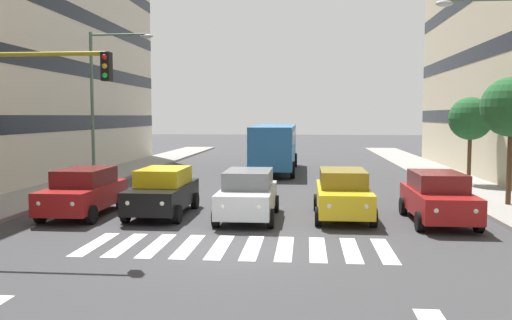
% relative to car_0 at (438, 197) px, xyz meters
% --- Properties ---
extents(ground_plane, '(180.00, 180.00, 0.00)m').
position_rel_car_0_xyz_m(ground_plane, '(6.40, 4.07, -0.89)').
color(ground_plane, '#38383A').
extents(building_right_block_0, '(10.53, 26.14, 16.14)m').
position_rel_car_0_xyz_m(building_right_block_0, '(23.27, -14.38, 7.19)').
color(building_right_block_0, beige).
rests_on(building_right_block_0, ground_plane).
extents(crosswalk_markings, '(8.55, 2.80, 0.01)m').
position_rel_car_0_xyz_m(crosswalk_markings, '(6.40, 4.07, -0.88)').
color(crosswalk_markings, silver).
rests_on(crosswalk_markings, ground_plane).
extents(car_0, '(2.02, 4.44, 1.72)m').
position_rel_car_0_xyz_m(car_0, '(0.00, 0.00, 0.00)').
color(car_0, maroon).
rests_on(car_0, ground_plane).
extents(car_1, '(2.02, 4.44, 1.72)m').
position_rel_car_0_xyz_m(car_1, '(3.17, -0.55, 0.00)').
color(car_1, gold).
rests_on(car_1, ground_plane).
extents(car_2, '(2.02, 4.44, 1.72)m').
position_rel_car_0_xyz_m(car_2, '(6.52, -0.07, 0.00)').
color(car_2, '#B2B7BC').
rests_on(car_2, ground_plane).
extents(car_3, '(2.02, 4.44, 1.72)m').
position_rel_car_0_xyz_m(car_3, '(9.71, -0.50, 0.00)').
color(car_3, black).
rests_on(car_3, ground_plane).
extents(car_4, '(2.02, 4.44, 1.72)m').
position_rel_car_0_xyz_m(car_4, '(12.57, -0.14, 0.00)').
color(car_4, maroon).
rests_on(car_4, ground_plane).
extents(bus_behind_traffic, '(2.78, 10.50, 3.00)m').
position_rel_car_0_xyz_m(bus_behind_traffic, '(6.52, -16.23, 0.97)').
color(bus_behind_traffic, '#286BAD').
rests_on(bus_behind_traffic, ground_plane).
extents(street_lamp_right, '(3.32, 0.28, 7.71)m').
position_rel_car_0_xyz_m(street_lamp_right, '(14.85, -7.95, 3.98)').
color(street_lamp_right, '#4C6B56').
rests_on(street_lamp_right, sidewalk_right).
extents(street_tree_1, '(2.35, 2.35, 5.02)m').
position_rel_car_0_xyz_m(street_tree_1, '(-3.50, -3.25, 3.09)').
color(street_tree_1, '#513823').
rests_on(street_tree_1, sidewalk_left).
extents(street_tree_2, '(2.20, 2.20, 4.46)m').
position_rel_car_0_xyz_m(street_tree_2, '(-3.90, -9.81, 2.60)').
color(street_tree_2, '#513823').
rests_on(street_tree_2, sidewalk_left).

